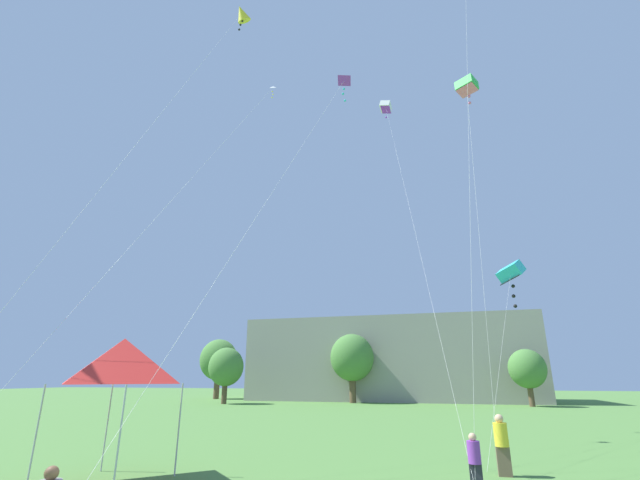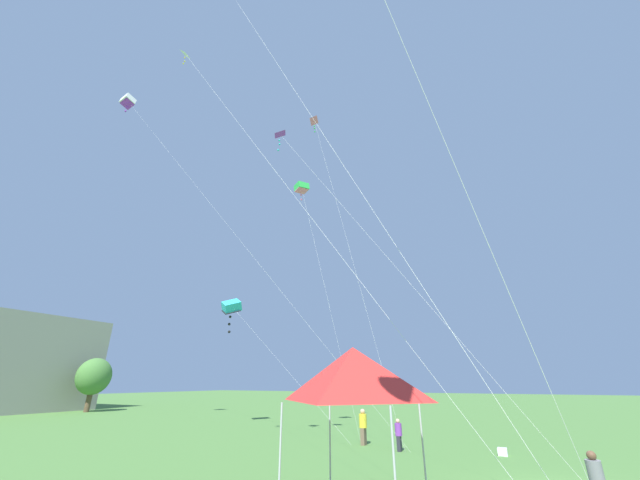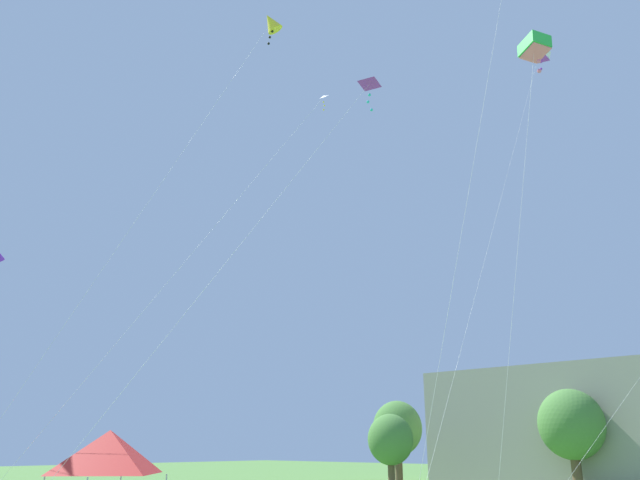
{
  "view_description": "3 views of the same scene",
  "coord_description": "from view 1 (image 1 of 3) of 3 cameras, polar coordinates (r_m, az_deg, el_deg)",
  "views": [
    {
      "loc": [
        4.66,
        -6.84,
        2.99
      ],
      "look_at": [
        0.28,
        9.14,
        8.32
      ],
      "focal_mm": 24.0,
      "sensor_mm": 36.0,
      "label": 1
    },
    {
      "loc": [
        -14.97,
        1.29,
        3.28
      ],
      "look_at": [
        1.75,
        9.73,
        10.75
      ],
      "focal_mm": 20.0,
      "sensor_mm": 36.0,
      "label": 2
    },
    {
      "loc": [
        14.75,
        -6.28,
        3.71
      ],
      "look_at": [
        -1.65,
        11.76,
        11.75
      ],
      "focal_mm": 35.0,
      "sensor_mm": 36.0,
      "label": 3
    }
  ],
  "objects": [
    {
      "name": "kite_green_box_2",
      "position": [
        25.99,
        18.97,
        18.78
      ],
      "size": [
        1.7,
        5.46,
        18.49
      ],
      "color": "silver",
      "rests_on": "ground"
    },
    {
      "name": "kite_purple_delta_0",
      "position": [
        24.49,
        3.06,
        20.2
      ],
      "size": [
        3.08,
        13.19,
        18.49
      ],
      "color": "silver",
      "rests_on": "ground"
    },
    {
      "name": "person_purple_shirt",
      "position": [
        14.04,
        19.92,
        -25.83
      ],
      "size": [
        0.35,
        0.35,
        1.49
      ],
      "rotation": [
        0.0,
        0.0,
        3.14
      ],
      "color": "#282833",
      "rests_on": "ground"
    },
    {
      "name": "person_yellow_shirt",
      "position": [
        16.36,
        23.07,
        -23.56
      ],
      "size": [
        0.43,
        0.43,
        1.83
      ],
      "rotation": [
        0.0,
        0.0,
        1.15
      ],
      "color": "brown",
      "rests_on": "ground"
    },
    {
      "name": "festival_tent",
      "position": [
        15.57,
        -24.88,
        -14.4
      ],
      "size": [
        3.11,
        3.11,
        4.19
      ],
      "color": "#B7B7BC",
      "rests_on": "ground"
    },
    {
      "name": "tree_far_left",
      "position": [
        67.61,
        -13.38,
        -15.29
      ],
      "size": [
        5.59,
        5.03,
        8.43
      ],
      "color": "brown",
      "rests_on": "ground"
    },
    {
      "name": "tree_far_right",
      "position": [
        53.8,
        25.91,
        -15.2
      ],
      "size": [
        3.96,
        3.56,
        5.97
      ],
      "color": "brown",
      "rests_on": "ground"
    },
    {
      "name": "tree_far_centre",
      "position": [
        54.93,
        -12.42,
        -16.21
      ],
      "size": [
        4.27,
        3.84,
        6.44
      ],
      "color": "brown",
      "rests_on": "ground"
    },
    {
      "name": "kite_white_delta_3",
      "position": [
        29.39,
        -6.98,
        18.85
      ],
      "size": [
        2.37,
        15.25,
        21.64
      ],
      "color": "silver",
      "rests_on": "ground"
    },
    {
      "name": "kite_white_box_4",
      "position": [
        46.15,
        8.76,
        17.1
      ],
      "size": [
        4.62,
        25.23,
        29.86
      ],
      "color": "silver",
      "rests_on": "ground"
    },
    {
      "name": "tree_near_right",
      "position": [
        55.85,
        4.29,
        -15.38
      ],
      "size": [
        5.47,
        4.92,
        8.25
      ],
      "color": "brown",
      "rests_on": "ground"
    },
    {
      "name": "kite_cyan_box_7",
      "position": [
        30.28,
        24.11,
        -4.0
      ],
      "size": [
        4.64,
        13.54,
        10.3
      ],
      "color": "silver",
      "rests_on": "ground"
    },
    {
      "name": "distant_building",
      "position": [
        63.48,
        9.34,
        -15.46
      ],
      "size": [
        37.95,
        14.08,
        10.74
      ],
      "primitive_type": "cube",
      "color": "gray",
      "rests_on": "ground"
    },
    {
      "name": "kite_yellow_diamond_6",
      "position": [
        30.96,
        -10.41,
        27.54
      ],
      "size": [
        2.53,
        13.02,
        25.55
      ],
      "color": "silver",
      "rests_on": "ground"
    }
  ]
}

